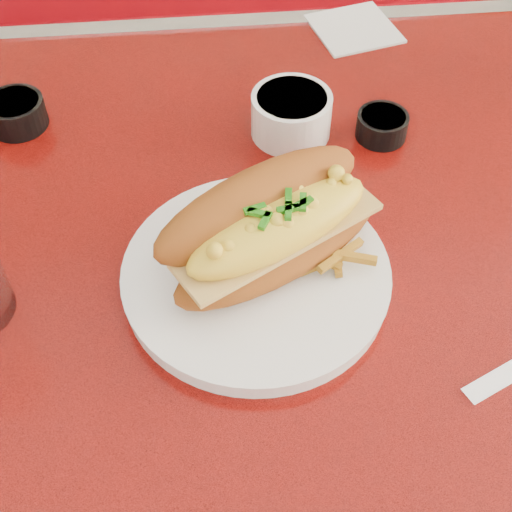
{
  "coord_description": "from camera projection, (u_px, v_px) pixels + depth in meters",
  "views": [
    {
      "loc": [
        -0.16,
        -0.49,
        1.31
      ],
      "look_at": [
        -0.11,
        -0.06,
        0.81
      ],
      "focal_mm": 50.0,
      "sensor_mm": 36.0,
      "label": 1
    }
  ],
  "objects": [
    {
      "name": "sauce_cup_left",
      "position": [
        16.0,
        112.0,
        0.83
      ],
      "size": [
        0.08,
        0.08,
        0.03
      ],
      "rotation": [
        0.0,
        0.0,
        0.22
      ],
      "color": "black",
      "rests_on": "diner_table"
    },
    {
      "name": "dinner_plate",
      "position": [
        256.0,
        276.0,
        0.68
      ],
      "size": [
        0.31,
        0.31,
        0.02
      ],
      "rotation": [
        0.0,
        0.0,
        -0.24
      ],
      "color": "white",
      "rests_on": "diner_table"
    },
    {
      "name": "fries_pile",
      "position": [
        305.0,
        229.0,
        0.69
      ],
      "size": [
        0.12,
        0.11,
        0.03
      ],
      "primitive_type": null,
      "rotation": [
        0.0,
        0.0,
        -0.28
      ],
      "color": "gold",
      "rests_on": "dinner_plate"
    },
    {
      "name": "fork",
      "position": [
        311.0,
        253.0,
        0.69
      ],
      "size": [
        0.08,
        0.12,
        0.0
      ],
      "rotation": [
        0.0,
        0.0,
        2.16
      ],
      "color": "silver",
      "rests_on": "dinner_plate"
    },
    {
      "name": "booth_bench_far",
      "position": [
        268.0,
        110.0,
        1.63
      ],
      "size": [
        1.2,
        0.51,
        0.9
      ],
      "color": "maroon",
      "rests_on": "ground"
    },
    {
      "name": "mac_hoagie",
      "position": [
        271.0,
        225.0,
        0.66
      ],
      "size": [
        0.25,
        0.21,
        0.1
      ],
      "rotation": [
        0.0,
        0.0,
        0.52
      ],
      "color": "#974E18",
      "rests_on": "dinner_plate"
    },
    {
      "name": "paper_napkin",
      "position": [
        354.0,
        29.0,
        0.97
      ],
      "size": [
        0.13,
        0.13,
        0.0
      ],
      "primitive_type": "cube",
      "rotation": [
        0.0,
        0.0,
        0.25
      ],
      "color": "silver",
      "rests_on": "diner_table"
    },
    {
      "name": "diner_table",
      "position": [
        344.0,
        318.0,
        0.86
      ],
      "size": [
        1.23,
        0.83,
        0.77
      ],
      "color": "red",
      "rests_on": "ground"
    },
    {
      "name": "sauce_cup_right",
      "position": [
        382.0,
        125.0,
        0.82
      ],
      "size": [
        0.07,
        0.07,
        0.03
      ],
      "rotation": [
        0.0,
        0.0,
        0.11
      ],
      "color": "black",
      "rests_on": "diner_table"
    },
    {
      "name": "ground",
      "position": [
        313.0,
        507.0,
        1.33
      ],
      "size": [
        8.0,
        8.0,
        0.0
      ],
      "primitive_type": "plane",
      "color": "silver",
      "rests_on": "ground"
    },
    {
      "name": "gravy_ramekin",
      "position": [
        291.0,
        114.0,
        0.82
      ],
      "size": [
        0.09,
        0.09,
        0.05
      ],
      "rotation": [
        0.0,
        0.0,
        0.01
      ],
      "color": "white",
      "rests_on": "diner_table"
    }
  ]
}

